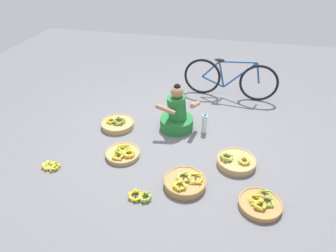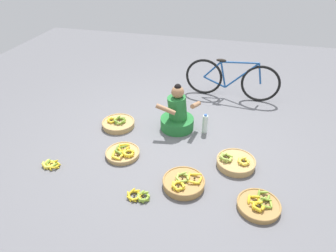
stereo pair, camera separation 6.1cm
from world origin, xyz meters
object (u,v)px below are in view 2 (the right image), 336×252
at_px(banana_basket_front_center, 123,153).
at_px(loose_bananas_mid_left, 51,164).
at_px(vendor_woman_front, 177,115).
at_px(banana_basket_near_vendor, 236,162).
at_px(banana_basket_back_left, 118,123).
at_px(loose_bananas_back_right, 139,196).
at_px(water_bottle, 205,124).
at_px(bicycle_leaning, 231,79).
at_px(banana_basket_front_right, 184,182).
at_px(banana_basket_near_bicycle, 259,205).

distance_m(banana_basket_front_center, loose_bananas_mid_left, 0.96).
bearing_deg(vendor_woman_front, banana_basket_near_vendor, -36.20).
relative_size(banana_basket_near_vendor, banana_basket_back_left, 1.00).
bearing_deg(loose_bananas_back_right, banana_basket_near_vendor, 38.96).
height_order(vendor_woman_front, loose_bananas_mid_left, vendor_woman_front).
relative_size(loose_bananas_mid_left, water_bottle, 0.86).
bearing_deg(bicycle_leaning, loose_bananas_mid_left, -130.08).
bearing_deg(loose_bananas_back_right, banana_basket_front_right, 34.09).
bearing_deg(vendor_woman_front, banana_basket_back_left, -169.29).
xyz_separation_m(banana_basket_near_bicycle, water_bottle, (-0.81, 1.36, 0.11)).
bearing_deg(water_bottle, banana_basket_front_center, -140.31).
xyz_separation_m(loose_bananas_mid_left, water_bottle, (1.87, 1.29, 0.12)).
distance_m(banana_basket_near_bicycle, water_bottle, 1.59).
relative_size(banana_basket_front_right, water_bottle, 1.63).
relative_size(loose_bananas_mid_left, loose_bananas_back_right, 0.88).
distance_m(banana_basket_front_right, banana_basket_back_left, 1.66).
relative_size(banana_basket_front_right, banana_basket_back_left, 1.00).
distance_m(banana_basket_front_center, banana_basket_near_vendor, 1.54).
height_order(vendor_woman_front, water_bottle, vendor_woman_front).
relative_size(vendor_woman_front, loose_bananas_mid_left, 2.77).
xyz_separation_m(banana_basket_front_right, loose_bananas_mid_left, (-1.79, -0.06, -0.03)).
xyz_separation_m(banana_basket_front_center, loose_bananas_back_right, (0.47, -0.70, -0.02)).
bearing_deg(water_bottle, loose_bananas_mid_left, -145.39).
xyz_separation_m(banana_basket_front_center, water_bottle, (1.02, 0.85, 0.11)).
bearing_deg(banana_basket_near_bicycle, banana_basket_front_right, 171.46).
relative_size(vendor_woman_front, banana_basket_front_center, 1.60).
height_order(loose_bananas_mid_left, water_bottle, water_bottle).
bearing_deg(vendor_woman_front, banana_basket_front_right, -73.95).
height_order(banana_basket_near_bicycle, loose_bananas_back_right, banana_basket_near_bicycle).
xyz_separation_m(banana_basket_back_left, water_bottle, (1.36, 0.16, 0.10)).
relative_size(bicycle_leaning, loose_bananas_mid_left, 6.17).
bearing_deg(banana_basket_front_right, loose_bananas_mid_left, -178.08).
xyz_separation_m(vendor_woman_front, water_bottle, (0.44, -0.01, -0.09)).
bearing_deg(water_bottle, banana_basket_back_left, -173.12).
height_order(bicycle_leaning, banana_basket_near_bicycle, bicycle_leaning).
height_order(bicycle_leaning, banana_basket_near_vendor, bicycle_leaning).
xyz_separation_m(vendor_woman_front, banana_basket_front_right, (0.36, -1.24, -0.18)).
bearing_deg(loose_bananas_mid_left, loose_bananas_back_right, -11.04).
distance_m(bicycle_leaning, banana_basket_back_left, 2.20).
height_order(banana_basket_near_vendor, loose_bananas_mid_left, banana_basket_near_vendor).
distance_m(loose_bananas_back_right, water_bottle, 1.64).
distance_m(loose_bananas_mid_left, water_bottle, 2.27).
relative_size(banana_basket_near_bicycle, water_bottle, 1.54).
relative_size(vendor_woman_front, water_bottle, 2.39).
height_order(banana_basket_back_left, loose_bananas_mid_left, banana_basket_back_left).
relative_size(banana_basket_front_center, loose_bananas_mid_left, 1.73).
xyz_separation_m(banana_basket_front_center, banana_basket_back_left, (-0.34, 0.68, 0.01)).
height_order(banana_basket_near_bicycle, banana_basket_back_left, banana_basket_back_left).
xyz_separation_m(banana_basket_front_center, banana_basket_front_right, (0.94, -0.38, 0.01)).
bearing_deg(loose_bananas_mid_left, water_bottle, 34.61).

